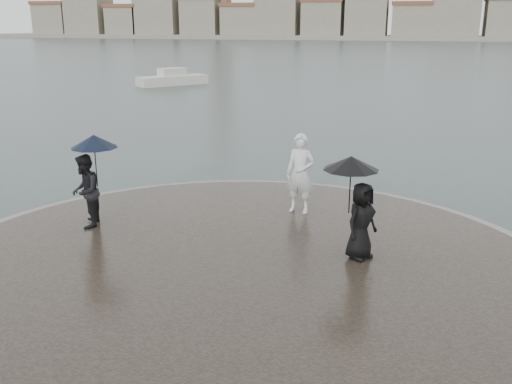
% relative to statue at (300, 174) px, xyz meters
% --- Properties ---
extents(kerb_ring, '(12.50, 12.50, 0.32)m').
position_rel_statue_xyz_m(kerb_ring, '(-0.45, -3.52, -1.14)').
color(kerb_ring, gray).
rests_on(kerb_ring, ground).
extents(quay_tip, '(11.90, 11.90, 0.36)m').
position_rel_statue_xyz_m(quay_tip, '(-0.45, -3.52, -1.12)').
color(quay_tip, '#2D261E').
rests_on(quay_tip, ground).
extents(statue, '(0.74, 0.54, 1.87)m').
position_rel_statue_xyz_m(statue, '(0.00, 0.00, 0.00)').
color(statue, white).
rests_on(statue, quay_tip).
extents(visitor_left, '(1.17, 1.07, 2.04)m').
position_rel_statue_xyz_m(visitor_left, '(-4.22, -2.22, 0.16)').
color(visitor_left, black).
rests_on(visitor_left, quay_tip).
extents(visitor_right, '(1.17, 1.06, 1.95)m').
position_rel_statue_xyz_m(visitor_right, '(1.56, -2.36, 0.20)').
color(visitor_right, black).
rests_on(visitor_right, quay_tip).
extents(far_skyline, '(260.00, 20.00, 37.00)m').
position_rel_statue_xyz_m(far_skyline, '(-6.74, 153.68, 4.31)').
color(far_skyline, gray).
rests_on(far_skyline, ground).
extents(boats, '(39.67, 11.99, 1.50)m').
position_rel_statue_xyz_m(boats, '(5.18, 33.01, -0.92)').
color(boats, beige).
rests_on(boats, ground).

